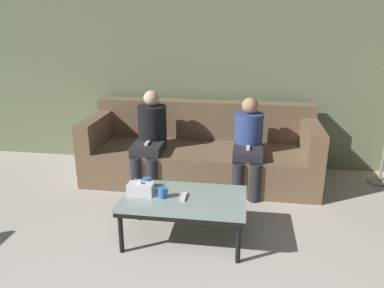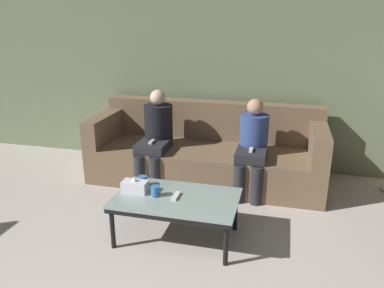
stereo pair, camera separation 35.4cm
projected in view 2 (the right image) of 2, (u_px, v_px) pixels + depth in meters
The scene contains 9 objects.
wall_back at pixel (217, 64), 4.62m from camera, with size 12.00×0.06×2.60m.
couch at pixel (207, 153), 4.45m from camera, with size 2.67×0.94×0.88m.
coffee_table at pixel (176, 201), 3.19m from camera, with size 1.05×0.63×0.40m.
cup_near_left at pixel (155, 191), 3.18m from camera, with size 0.08×0.08×0.09m.
cup_near_right at pixel (143, 181), 3.38m from camera, with size 0.08×0.08×0.09m.
tissue_box at pixel (135, 186), 3.26m from camera, with size 0.22×0.12×0.13m.
game_remote at pixel (176, 196), 3.17m from camera, with size 0.04×0.15×0.02m.
seated_person_left_end at pixel (156, 135), 4.29m from camera, with size 0.33×0.64×1.07m.
seated_person_mid_left at pixel (252, 145), 4.04m from camera, with size 0.31×0.63×1.02m.
Camera 2 is at (0.86, -0.98, 1.85)m, focal length 35.00 mm.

